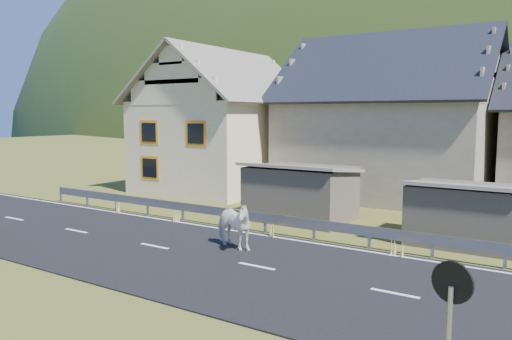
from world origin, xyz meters
The scene contains 11 objects.
ground centered at (0.00, 0.00, 0.00)m, with size 160.00×160.00×0.00m, color #4B511C.
road centered at (0.00, 0.00, 0.02)m, with size 60.00×7.00×0.04m, color black.
lane_markings centered at (0.00, 0.00, 0.04)m, with size 60.00×6.60×0.01m, color silver.
guardrail centered at (0.00, 3.68, 0.56)m, with size 28.10×0.09×0.75m.
shed_left centered at (-2.00, 6.50, 1.10)m, with size 4.30×3.30×2.40m, color brown.
shed_right centered at (4.50, 6.00, 1.00)m, with size 3.80×2.90×2.20m, color brown.
house_cream centered at (-10.00, 12.00, 4.36)m, with size 7.80×9.80×8.30m.
house_stone_a centered at (-1.00, 15.00, 4.63)m, with size 10.80×9.80×8.90m.
conifer_patch centered at (-55.00, 110.00, 6.00)m, with size 76.00×50.00×28.00m, color black.
horse centered at (-1.73, 1.21, 0.82)m, with size 1.86×0.85×1.57m, color white.
traffic_mirror centered at (6.11, -4.26, 1.67)m, with size 0.62×0.24×2.28m.
Camera 1 is at (7.50, -11.67, 4.40)m, focal length 35.00 mm.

